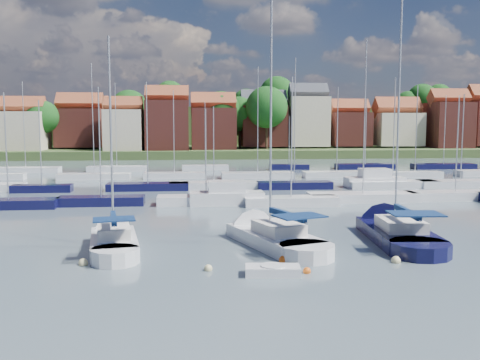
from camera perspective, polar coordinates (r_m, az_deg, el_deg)
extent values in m
plane|color=#4D5E68|center=(71.19, 1.65, -0.12)|extent=(260.00, 260.00, 0.00)
cube|color=silver|center=(33.69, -13.30, -6.86)|extent=(3.67, 6.83, 1.20)
cone|color=silver|center=(37.66, -13.44, -5.49)|extent=(3.16, 3.53, 2.70)
cylinder|color=silver|center=(30.54, -13.17, -8.20)|extent=(3.09, 3.09, 1.20)
cube|color=silver|center=(33.05, -13.33, -5.42)|extent=(2.29, 2.96, 0.70)
cylinder|color=#B2B2B7|center=(33.32, -13.60, 4.46)|extent=(0.14, 0.14, 12.01)
cylinder|color=#B2B2B7|center=(32.01, -13.33, -4.25)|extent=(0.65, 3.58, 0.10)
cube|color=#0F254D|center=(31.98, -13.34, -3.99)|extent=(0.82, 3.43, 0.35)
cube|color=#0F254D|center=(30.80, -13.30, -4.09)|extent=(2.52, 1.96, 0.08)
cube|color=silver|center=(34.16, 3.66, -6.53)|extent=(5.62, 8.40, 1.20)
cone|color=silver|center=(38.40, 0.18, -5.10)|extent=(4.30, 4.63, 3.24)
cylinder|color=silver|center=(30.89, 7.14, -7.92)|extent=(4.12, 4.12, 1.20)
cube|color=silver|center=(33.50, 4.11, -5.12)|extent=(3.21, 3.80, 0.70)
cylinder|color=#B2B2B7|center=(33.81, 3.31, 6.66)|extent=(0.14, 0.14, 14.39)
cylinder|color=#B2B2B7|center=(32.42, 5.05, -3.98)|extent=(1.52, 4.11, 0.10)
cube|color=#0F254D|center=(32.39, 5.06, -3.72)|extent=(1.64, 3.97, 0.35)
cube|color=#0F254D|center=(31.18, 6.35, -3.84)|extent=(3.24, 2.74, 0.08)
cube|color=black|center=(36.91, 16.44, -5.81)|extent=(4.27, 8.81, 1.20)
cone|color=black|center=(41.93, 14.29, -4.34)|extent=(3.90, 4.44, 3.56)
cylinder|color=black|center=(32.95, 18.64, -7.31)|extent=(3.85, 3.85, 1.20)
cube|color=silver|center=(36.17, 16.76, -4.53)|extent=(2.78, 3.75, 0.70)
cylinder|color=#B2B2B7|center=(36.73, 16.57, 7.76)|extent=(0.14, 0.14, 16.16)
cylinder|color=#B2B2B7|center=(34.91, 17.39, -3.51)|extent=(0.50, 4.73, 0.10)
cube|color=#0F254D|center=(34.89, 17.39, -3.27)|extent=(0.68, 4.51, 0.35)
cube|color=#0F254D|center=(33.43, 18.22, -3.44)|extent=(3.19, 2.38, 0.08)
cube|color=silver|center=(27.63, 3.50, -9.69)|extent=(2.90, 1.57, 0.55)
cylinder|color=silver|center=(27.59, 3.50, -9.39)|extent=(1.29, 1.29, 0.35)
sphere|color=beige|center=(30.73, -16.38, -8.68)|extent=(0.52, 0.52, 0.52)
sphere|color=beige|center=(28.48, -3.41, -9.62)|extent=(0.44, 0.44, 0.44)
sphere|color=#D85914|center=(30.16, 4.67, -8.73)|extent=(0.54, 0.54, 0.54)
sphere|color=beige|center=(31.20, 16.28, -8.46)|extent=(0.53, 0.53, 0.53)
sphere|color=beige|center=(40.22, 14.72, -5.15)|extent=(0.53, 0.53, 0.53)
sphere|color=#D85914|center=(34.93, -12.40, -6.79)|extent=(0.52, 0.52, 0.52)
sphere|color=#D85914|center=(28.19, 7.14, -9.82)|extent=(0.42, 0.42, 0.42)
cube|color=black|center=(52.75, -23.44, -2.43)|extent=(8.64, 2.42, 1.00)
cylinder|color=#B2B2B7|center=(52.27, -23.69, 3.32)|extent=(0.12, 0.12, 9.58)
cube|color=black|center=(51.91, -14.58, -2.25)|extent=(8.01, 2.24, 1.00)
cylinder|color=#B2B2B7|center=(51.41, -14.75, 3.92)|extent=(0.12, 0.12, 10.16)
cube|color=silver|center=(50.96, -3.64, -2.21)|extent=(9.22, 2.58, 1.00)
cylinder|color=#B2B2B7|center=(50.50, -3.67, 2.95)|extent=(0.12, 0.12, 8.18)
cube|color=silver|center=(50.29, 5.47, -2.34)|extent=(8.78, 2.46, 1.00)
cylinder|color=#B2B2B7|center=(49.76, 5.54, 4.54)|extent=(0.12, 0.12, 11.06)
cube|color=silver|center=(54.20, 12.96, -1.86)|extent=(10.79, 3.02, 1.00)
cylinder|color=#B2B2B7|center=(53.70, 13.16, 6.56)|extent=(0.12, 0.12, 14.87)
cube|color=silver|center=(58.36, 21.96, -1.59)|extent=(10.13, 2.84, 1.00)
cylinder|color=#B2B2B7|center=(57.93, 22.17, 3.61)|extent=(0.12, 0.12, 9.59)
cube|color=silver|center=(50.85, -1.43, -2.05)|extent=(7.00, 2.60, 1.40)
cube|color=silver|center=(50.70, -1.43, -0.82)|extent=(3.50, 2.20, 1.30)
cube|color=black|center=(63.73, -20.37, -0.91)|extent=(6.54, 1.83, 1.00)
cylinder|color=#B2B2B7|center=(63.34, -20.54, 3.75)|extent=(0.12, 0.12, 9.37)
cube|color=black|center=(62.44, -9.78, -0.76)|extent=(9.30, 2.60, 1.00)
cylinder|color=#B2B2B7|center=(62.01, -9.89, 4.98)|extent=(0.12, 0.12, 11.48)
cube|color=silver|center=(62.72, -2.81, -0.64)|extent=(10.40, 2.91, 1.00)
cylinder|color=#B2B2B7|center=(62.33, -2.83, 3.82)|extent=(0.12, 0.12, 8.77)
cube|color=black|center=(63.16, 5.79, -0.62)|extent=(8.80, 2.46, 1.00)
cylinder|color=#B2B2B7|center=(62.73, 5.87, 6.35)|extent=(0.12, 0.12, 14.33)
cube|color=silver|center=(66.44, 15.94, -0.49)|extent=(10.73, 3.00, 1.00)
cylinder|color=#B2B2B7|center=(66.03, 16.11, 5.18)|extent=(0.12, 0.12, 12.14)
cube|color=silver|center=(69.80, 22.45, -0.41)|extent=(10.48, 2.93, 1.00)
cylinder|color=#B2B2B7|center=(69.43, 22.64, 4.21)|extent=(0.12, 0.12, 10.28)
cube|color=silver|center=(66.52, 14.13, -0.31)|extent=(7.00, 2.60, 1.40)
cube|color=silver|center=(66.41, 14.15, 0.64)|extent=(3.50, 2.20, 1.30)
cube|color=silver|center=(75.84, -15.26, 0.32)|extent=(9.71, 2.72, 1.00)
cylinder|color=#B2B2B7|center=(75.49, -15.43, 6.32)|extent=(0.12, 0.12, 14.88)
cube|color=silver|center=(75.09, -7.02, 0.43)|extent=(8.49, 2.38, 1.00)
cylinder|color=#B2B2B7|center=(74.74, -7.08, 5.13)|extent=(0.12, 0.12, 11.31)
cube|color=silver|center=(74.98, 1.89, 0.47)|extent=(10.16, 2.85, 1.00)
cylinder|color=#B2B2B7|center=(74.62, 1.91, 6.43)|extent=(0.12, 0.12, 14.59)
cube|color=silver|center=(77.41, 10.26, 0.55)|extent=(9.53, 2.67, 1.00)
cylinder|color=#B2B2B7|center=(77.06, 10.35, 5.33)|extent=(0.12, 0.12, 11.91)
cube|color=silver|center=(79.83, 18.14, 0.51)|extent=(7.62, 2.13, 1.00)
cylinder|color=#B2B2B7|center=(79.50, 18.30, 5.22)|extent=(0.12, 0.12, 12.13)
cube|color=silver|center=(89.78, -21.88, 0.96)|extent=(10.37, 2.90, 1.00)
cylinder|color=#B2B2B7|center=(89.48, -22.06, 5.49)|extent=(0.12, 0.12, 13.20)
cube|color=silver|center=(87.79, -12.99, 1.14)|extent=(9.24, 2.59, 1.00)
cylinder|color=#B2B2B7|center=(87.48, -13.10, 5.76)|extent=(0.12, 0.12, 13.17)
cube|color=silver|center=(87.86, -3.72, 1.28)|extent=(7.57, 2.12, 1.00)
cylinder|color=#B2B2B7|center=(87.56, -3.74, 4.95)|extent=(0.12, 0.12, 10.24)
cube|color=black|center=(89.58, 5.25, 1.36)|extent=(6.58, 1.84, 1.00)
cylinder|color=#B2B2B7|center=(89.32, 5.27, 4.24)|extent=(0.12, 0.12, 8.01)
cube|color=black|center=(92.86, 13.19, 1.40)|extent=(9.92, 2.78, 1.00)
cylinder|color=#B2B2B7|center=(92.58, 13.28, 5.07)|extent=(0.12, 0.12, 10.92)
cube|color=black|center=(97.06, 20.87, 1.35)|extent=(10.55, 2.95, 1.00)
cylinder|color=#B2B2B7|center=(96.78, 21.01, 5.05)|extent=(0.12, 0.12, 11.51)
cube|color=#425329|center=(147.66, -2.14, 3.22)|extent=(200.00, 70.00, 3.00)
cube|color=#425329|center=(172.45, -2.66, 5.20)|extent=(200.00, 60.00, 14.00)
cube|color=beige|center=(127.54, -22.04, 4.84)|extent=(9.35, 10.04, 8.56)
cube|color=brown|center=(127.57, -22.14, 7.27)|extent=(9.54, 4.63, 4.63)
cube|color=maroon|center=(130.34, -16.61, 5.35)|extent=(10.37, 9.97, 8.73)
cube|color=brown|center=(130.42, -16.69, 7.82)|extent=(10.57, 5.13, 5.13)
cube|color=beige|center=(120.00, -12.27, 5.19)|extent=(8.09, 8.80, 8.96)
cube|color=brown|center=(120.05, -12.33, 7.80)|extent=(8.25, 4.00, 4.00)
cube|color=maroon|center=(120.21, -7.75, 5.75)|extent=(9.36, 10.17, 10.97)
cube|color=brown|center=(120.36, -7.80, 8.91)|extent=(9.54, 4.63, 4.63)
cube|color=maroon|center=(122.00, -2.85, 5.44)|extent=(9.90, 8.56, 9.42)
cube|color=brown|center=(122.07, -2.87, 8.22)|extent=(10.10, 4.90, 4.90)
cube|color=maroon|center=(128.13, 2.49, 5.76)|extent=(10.59, 8.93, 9.49)
cube|color=#383A42|center=(128.24, 2.51, 8.46)|extent=(10.80, 5.24, 5.24)
cube|color=beige|center=(129.22, 7.24, 6.19)|extent=(9.01, 8.61, 11.65)
cube|color=#383A42|center=(129.42, 7.28, 9.26)|extent=(9.19, 4.46, 4.46)
cube|color=maroon|center=(133.10, 11.53, 5.33)|extent=(9.10, 9.34, 8.00)
cube|color=brown|center=(133.14, 11.58, 7.53)|extent=(9.28, 4.50, 4.50)
cube|color=beige|center=(136.65, 16.32, 5.20)|extent=(10.86, 9.59, 7.88)
cube|color=brown|center=(136.69, 16.39, 7.41)|extent=(11.07, 5.37, 5.37)
cube|color=maroon|center=(139.08, 21.28, 5.43)|extent=(9.18, 9.96, 10.97)
cube|color=brown|center=(139.20, 21.39, 8.15)|extent=(9.36, 4.54, 4.54)
cylinder|color=#382619|center=(159.86, 18.77, 6.07)|extent=(0.50, 0.50, 4.47)
sphere|color=#1A541A|center=(160.01, 18.84, 8.24)|extent=(8.18, 8.18, 8.18)
cylinder|color=#382619|center=(126.80, 0.00, 4.35)|extent=(0.50, 0.50, 4.46)
sphere|color=#1A541A|center=(126.76, 0.00, 7.08)|extent=(8.15, 8.15, 8.15)
cylinder|color=#382619|center=(145.90, 3.94, 6.43)|extent=(0.50, 0.50, 5.15)
sphere|color=#1A541A|center=(146.11, 3.96, 9.17)|extent=(9.41, 9.41, 9.41)
cylinder|color=#382619|center=(146.58, -7.46, 6.43)|extent=(0.50, 0.50, 4.56)
sphere|color=#1A541A|center=(146.75, -7.50, 8.85)|extent=(8.34, 8.34, 8.34)
cylinder|color=#382619|center=(136.24, -11.67, 4.49)|extent=(0.50, 0.50, 5.15)
sphere|color=#1A541A|center=(136.23, -11.73, 7.43)|extent=(9.42, 9.42, 9.42)
cylinder|color=#382619|center=(140.69, -17.90, 5.42)|extent=(0.50, 0.50, 3.42)
sphere|color=#1A541A|center=(140.73, -17.96, 7.31)|extent=(6.26, 6.26, 6.26)
cylinder|color=#382619|center=(136.87, 3.95, 4.32)|extent=(0.50, 0.50, 3.77)
sphere|color=#1A541A|center=(136.81, 3.96, 6.46)|extent=(6.89, 6.89, 6.89)
cylinder|color=#382619|center=(122.52, 2.84, 4.46)|extent=(0.50, 0.50, 5.21)
sphere|color=#1A541A|center=(122.52, 2.86, 7.77)|extent=(9.53, 9.53, 9.53)
cylinder|color=#382619|center=(149.76, 22.69, 3.86)|extent=(0.50, 0.50, 2.97)
sphere|color=#1A541A|center=(149.69, 22.75, 5.41)|extent=(5.44, 5.44, 5.44)
cylinder|color=#382619|center=(124.25, -2.02, 4.40)|extent=(0.50, 0.50, 4.84)
sphere|color=#1A541A|center=(124.23, -2.03, 7.43)|extent=(8.85, 8.85, 8.85)
cylinder|color=#382619|center=(158.41, 17.37, 5.99)|extent=(0.50, 0.50, 3.72)
sphere|color=#1A541A|center=(158.51, 17.43, 7.81)|extent=(6.80, 6.80, 6.80)
cylinder|color=#382619|center=(139.45, 21.30, 4.01)|extent=(0.50, 0.50, 4.05)
sphere|color=#1A541A|center=(139.40, 21.39, 6.26)|extent=(7.40, 7.40, 7.40)
cylinder|color=#382619|center=(127.14, -20.24, 3.88)|extent=(0.50, 0.50, 4.00)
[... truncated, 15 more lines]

